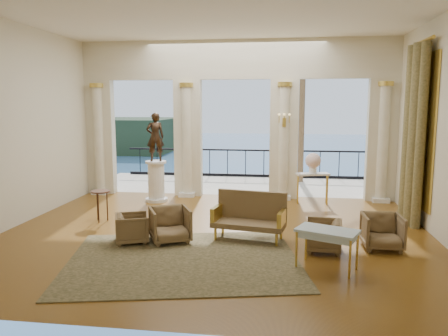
# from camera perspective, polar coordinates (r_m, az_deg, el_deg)

# --- Properties ---
(floor) EXTENTS (9.00, 9.00, 0.00)m
(floor) POSITION_cam_1_polar(r_m,az_deg,el_deg) (9.27, -1.21, -8.64)
(floor) COLOR #4D2D0D
(floor) RESTS_ON ground
(room_walls) EXTENTS (9.00, 9.00, 9.00)m
(room_walls) POSITION_cam_1_polar(r_m,az_deg,el_deg) (7.76, -2.58, 9.61)
(room_walls) COLOR beige
(room_walls) RESTS_ON ground
(arcade) EXTENTS (9.00, 0.56, 4.50)m
(arcade) POSITION_cam_1_polar(r_m,az_deg,el_deg) (12.65, 1.48, 7.80)
(arcade) COLOR beige
(arcade) RESTS_ON ground
(terrace) EXTENTS (10.00, 3.60, 0.10)m
(terrace) POSITION_cam_1_polar(r_m,az_deg,el_deg) (14.87, 2.28, -2.32)
(terrace) COLOR #AA9F90
(terrace) RESTS_ON ground
(balustrade) EXTENTS (9.00, 0.06, 1.03)m
(balustrade) POSITION_cam_1_polar(r_m,az_deg,el_deg) (16.37, 2.83, 0.29)
(balustrade) COLOR black
(balustrade) RESTS_ON terrace
(palm_tree) EXTENTS (2.00, 2.00, 4.50)m
(palm_tree) POSITION_cam_1_polar(r_m,az_deg,el_deg) (15.42, 10.30, 13.38)
(palm_tree) COLOR #4C3823
(palm_tree) RESTS_ON terrace
(headland) EXTENTS (22.00, 18.00, 6.00)m
(headland) POSITION_cam_1_polar(r_m,az_deg,el_deg) (84.97, -13.96, 4.29)
(headland) COLOR black
(headland) RESTS_ON sea
(sea) EXTENTS (160.00, 160.00, 0.00)m
(sea) POSITION_cam_1_polar(r_m,az_deg,el_deg) (69.31, 6.57, 1.11)
(sea) COLOR #2F538D
(sea) RESTS_ON ground
(curtain) EXTENTS (0.33, 1.40, 4.09)m
(curtain) POSITION_cam_1_polar(r_m,az_deg,el_deg) (10.67, 23.55, 3.97)
(curtain) COLOR #4B4925
(curtain) RESTS_ON ground
(window_frame) EXTENTS (0.04, 1.60, 3.40)m
(window_frame) POSITION_cam_1_polar(r_m,az_deg,el_deg) (10.72, 24.54, 4.36)
(window_frame) COLOR gold
(window_frame) RESTS_ON room_walls
(wall_sconce) EXTENTS (0.30, 0.11, 0.33)m
(wall_sconce) POSITION_cam_1_polar(r_m,az_deg,el_deg) (12.27, 7.86, 6.04)
(wall_sconce) COLOR gold
(wall_sconce) RESTS_ON arcade
(rug) EXTENTS (4.53, 3.85, 0.02)m
(rug) POSITION_cam_1_polar(r_m,az_deg,el_deg) (7.83, -5.29, -11.83)
(rug) COLOR #2A3219
(rug) RESTS_ON ground
(armchair_a) EXTENTS (0.97, 0.95, 0.76)m
(armchair_a) POSITION_cam_1_polar(r_m,az_deg,el_deg) (8.74, -7.05, -7.14)
(armchair_a) COLOR #493622
(armchair_a) RESTS_ON ground
(armchair_b) EXTENTS (0.72, 0.67, 0.73)m
(armchair_b) POSITION_cam_1_polar(r_m,az_deg,el_deg) (8.81, 19.97, -7.59)
(armchair_b) COLOR #493622
(armchair_b) RESTS_ON ground
(armchair_c) EXTENTS (0.66, 0.70, 0.65)m
(armchair_c) POSITION_cam_1_polar(r_m,az_deg,el_deg) (8.36, 12.86, -8.42)
(armchair_c) COLOR #493622
(armchair_c) RESTS_ON ground
(armchair_d) EXTENTS (0.77, 0.79, 0.64)m
(armchair_d) POSITION_cam_1_polar(r_m,az_deg,el_deg) (8.83, -11.92, -7.53)
(armchair_d) COLOR #493622
(armchair_d) RESTS_ON ground
(settee) EXTENTS (1.53, 0.86, 0.95)m
(settee) POSITION_cam_1_polar(r_m,az_deg,el_deg) (8.86, 3.39, -6.27)
(settee) COLOR #493622
(settee) RESTS_ON ground
(game_table) EXTENTS (1.11, 0.88, 0.67)m
(game_table) POSITION_cam_1_polar(r_m,az_deg,el_deg) (7.45, 13.34, -8.32)
(game_table) COLOR silver
(game_table) RESTS_ON ground
(pedestal) EXTENTS (0.62, 0.62, 1.14)m
(pedestal) POSITION_cam_1_polar(r_m,az_deg,el_deg) (12.36, -8.84, -1.80)
(pedestal) COLOR silver
(pedestal) RESTS_ON ground
(statue) EXTENTS (0.57, 0.48, 1.33)m
(statue) POSITION_cam_1_polar(r_m,az_deg,el_deg) (12.20, -8.97, 4.03)
(statue) COLOR black
(statue) RESTS_ON pedestal
(console_table) EXTENTS (0.94, 0.56, 0.84)m
(console_table) POSITION_cam_1_polar(r_m,az_deg,el_deg) (12.15, 11.49, -1.34)
(console_table) COLOR silver
(console_table) RESTS_ON ground
(urn) EXTENTS (0.42, 0.42, 0.55)m
(urn) POSITION_cam_1_polar(r_m,az_deg,el_deg) (12.08, 11.56, 0.81)
(urn) COLOR white
(urn) RESTS_ON console_table
(side_table) EXTENTS (0.44, 0.44, 0.72)m
(side_table) POSITION_cam_1_polar(r_m,az_deg,el_deg) (10.53, -15.82, -3.43)
(side_table) COLOR black
(side_table) RESTS_ON ground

